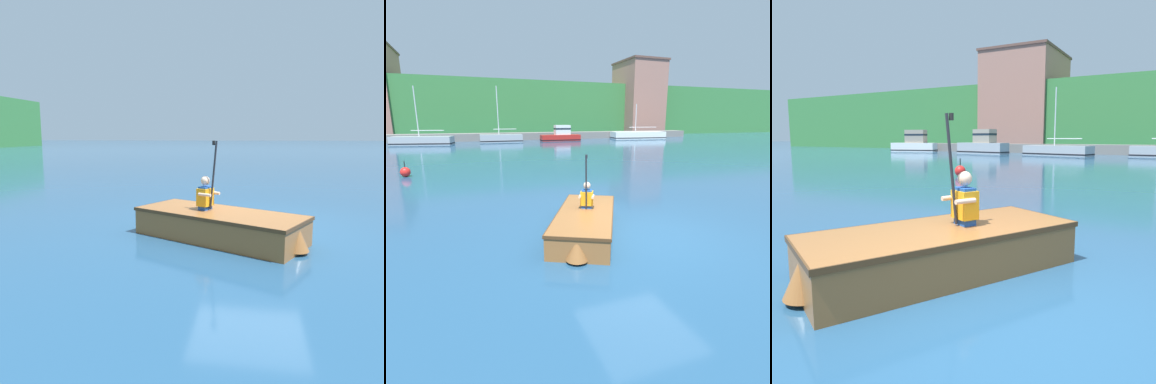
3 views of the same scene
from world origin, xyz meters
TOP-DOWN VIEW (x-y plane):
  - ground_plane at (0.00, 0.00)m, footprint 300.00×300.00m
  - shoreline_ridge at (0.00, 50.85)m, footprint 120.00×20.00m
  - waterfront_office_block_center at (24.71, 41.97)m, footprint 6.56×8.27m
  - marina_dock at (0.00, 34.09)m, footprint 55.25×2.40m
  - moored_boat_dock_west_end at (-8.06, 29.66)m, footprint 6.25×3.19m
  - moored_boat_dock_center_near at (18.46, 31.10)m, footprint 7.53×3.51m
  - moored_boat_dock_center_far at (7.25, 30.50)m, footprint 4.93×1.44m
  - moored_boat_dock_east_end at (0.07, 30.77)m, footprint 4.84×1.70m
  - rowboat_foreground at (-1.20, 0.53)m, footprint 2.54×3.34m
  - person_paddler at (-1.04, 0.84)m, footprint 0.44×0.44m
  - channel_buoy at (-6.40, 9.94)m, footprint 0.44×0.44m

SIDE VIEW (x-z plane):
  - ground_plane at x=0.00m, z-range 0.00..0.00m
  - channel_buoy at x=-6.40m, z-range -0.14..0.58m
  - rowboat_foreground at x=-1.20m, z-range 0.03..0.54m
  - moored_boat_dock_west_end at x=-8.06m, z-range -2.51..3.34m
  - moored_boat_dock_east_end at x=0.07m, z-range -2.68..3.55m
  - moored_boat_dock_center_near at x=18.46m, z-range -1.86..2.75m
  - marina_dock at x=0.00m, z-range 0.00..0.90m
  - moored_boat_dock_center_far at x=7.25m, z-range -0.28..1.62m
  - person_paddler at x=-1.04m, z-range 0.16..1.45m
  - shoreline_ridge at x=0.00m, z-range 0.00..8.32m
  - waterfront_office_block_center at x=24.71m, z-range 0.01..12.17m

